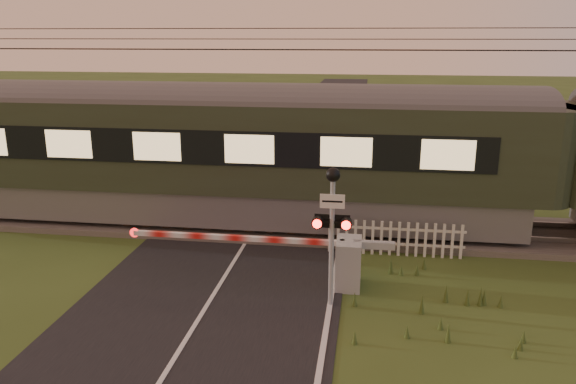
% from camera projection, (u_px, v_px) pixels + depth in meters
% --- Properties ---
extents(ground, '(160.00, 160.00, 0.00)m').
position_uv_depth(ground, '(195.00, 326.00, 11.83)').
color(ground, '#36491C').
rests_on(ground, ground).
extents(road, '(6.00, 140.00, 0.03)m').
position_uv_depth(road, '(193.00, 331.00, 11.60)').
color(road, black).
rests_on(road, ground).
extents(track_bed, '(140.00, 3.40, 0.39)m').
position_uv_depth(track_bed, '(256.00, 224.00, 18.01)').
color(track_bed, '#47423D').
rests_on(track_bed, ground).
extents(overhead_wires, '(120.00, 0.62, 0.62)m').
position_uv_depth(overhead_wires, '(253.00, 42.00, 16.48)').
color(overhead_wires, black).
rests_on(overhead_wires, ground).
extents(train, '(45.03, 3.11, 4.20)m').
position_uv_depth(train, '(560.00, 162.00, 16.13)').
color(train, slate).
rests_on(train, ground).
extents(boom_gate, '(6.60, 0.92, 1.22)m').
position_uv_depth(boom_gate, '(338.00, 260.00, 13.55)').
color(boom_gate, gray).
rests_on(boom_gate, ground).
extents(crossing_signal, '(0.82, 0.35, 3.21)m').
position_uv_depth(crossing_signal, '(332.00, 213.00, 12.13)').
color(crossing_signal, gray).
rests_on(crossing_signal, ground).
extents(picket_fence, '(3.83, 0.08, 0.98)m').
position_uv_depth(picket_fence, '(394.00, 238.00, 15.49)').
color(picket_fence, silver).
rests_on(picket_fence, ground).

